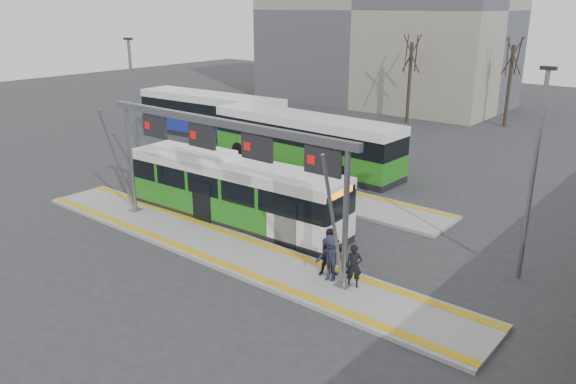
# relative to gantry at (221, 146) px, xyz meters

# --- Properties ---
(ground) EXTENTS (120.00, 120.00, 0.00)m
(ground) POSITION_rel_gantry_xyz_m (0.35, -0.25, -4.30)
(ground) COLOR #2D2D30
(ground) RESTS_ON ground
(platform_main) EXTENTS (22.00, 3.00, 0.15)m
(platform_main) POSITION_rel_gantry_xyz_m (0.35, -0.25, -4.22)
(platform_main) COLOR gray
(platform_main) RESTS_ON ground
(platform_second) EXTENTS (20.00, 3.00, 0.15)m
(platform_second) POSITION_rel_gantry_xyz_m (-3.65, 7.75, -4.22)
(platform_second) COLOR gray
(platform_second) RESTS_ON ground
(tactile_main) EXTENTS (22.00, 2.65, 0.02)m
(tactile_main) POSITION_rel_gantry_xyz_m (0.35, -0.25, -4.14)
(tactile_main) COLOR gold
(tactile_main) RESTS_ON platform_main
(tactile_second) EXTENTS (20.00, 0.35, 0.02)m
(tactile_second) POSITION_rel_gantry_xyz_m (-3.65, 8.90, -4.14)
(tactile_second) COLOR gold
(tactile_second) RESTS_ON platform_second
(gantry) EXTENTS (13.00, 1.68, 5.20)m
(gantry) POSITION_rel_gantry_xyz_m (0.00, 0.00, 0.00)
(gantry) COLOR slate
(gantry) RESTS_ON platform_main
(apartment_block) EXTENTS (24.50, 12.50, 18.40)m
(apartment_block) POSITION_rel_gantry_xyz_m (-13.65, 35.75, 4.91)
(apartment_block) COLOR gray
(apartment_block) RESTS_ON ground
(hero_bus) EXTENTS (11.41, 2.97, 3.11)m
(hero_bus) POSITION_rel_gantry_xyz_m (-1.76, 2.37, -2.88)
(hero_bus) COLOR black
(hero_bus) RESTS_ON ground
(bg_bus_green) EXTENTS (12.87, 3.08, 3.20)m
(bg_bus_green) POSITION_rel_gantry_xyz_m (-4.85, 11.62, -2.72)
(bg_bus_green) COLOR black
(bg_bus_green) RESTS_ON ground
(bg_bus_blue) EXTENTS (12.44, 3.50, 3.21)m
(bg_bus_blue) POSITION_rel_gantry_xyz_m (-15.43, 13.76, -2.72)
(bg_bus_blue) COLOR black
(bg_bus_blue) RESTS_ON ground
(passenger_a) EXTENTS (0.68, 0.63, 1.55)m
(passenger_a) POSITION_rel_gantry_xyz_m (6.14, 0.23, -3.37)
(passenger_a) COLOR black
(passenger_a) RESTS_ON platform_main
(passenger_b) EXTENTS (1.11, 1.10, 1.81)m
(passenger_b) POSITION_rel_gantry_xyz_m (5.03, 0.43, -3.25)
(passenger_b) COLOR black
(passenger_b) RESTS_ON platform_main
(passenger_c) EXTENTS (1.22, 0.84, 1.73)m
(passenger_c) POSITION_rel_gantry_xyz_m (5.24, 0.10, -3.29)
(passenger_c) COLOR #1E2237
(passenger_c) RESTS_ON platform_main
(tree_left) EXTENTS (1.40, 1.40, 7.48)m
(tree_left) POSITION_rel_gantry_xyz_m (-6.39, 27.75, 1.37)
(tree_left) COLOR #382B21
(tree_left) RESTS_ON ground
(tree_mid) EXTENTS (1.40, 1.40, 7.37)m
(tree_mid) POSITION_rel_gantry_xyz_m (0.50, 31.52, 1.29)
(tree_mid) COLOR #382B21
(tree_mid) RESTS_ON ground
(tree_far) EXTENTS (1.40, 1.40, 8.38)m
(tree_far) POSITION_rel_gantry_xyz_m (-17.90, 30.82, 2.05)
(tree_far) COLOR #382B21
(tree_far) RESTS_ON ground
(lamp_west) EXTENTS (0.50, 0.25, 7.87)m
(lamp_west) POSITION_rel_gantry_xyz_m (-10.29, 3.39, -0.12)
(lamp_west) COLOR slate
(lamp_west) RESTS_ON ground
(lamp_east) EXTENTS (0.50, 0.25, 7.63)m
(lamp_east) POSITION_rel_gantry_xyz_m (10.33, 4.89, -0.24)
(lamp_east) COLOR slate
(lamp_east) RESTS_ON ground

